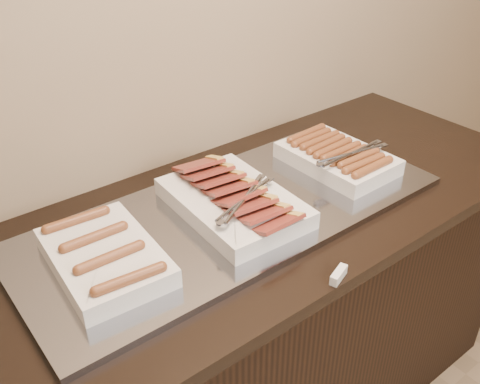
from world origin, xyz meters
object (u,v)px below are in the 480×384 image
warming_tray (234,213)px  counter (235,331)px  dish_right (338,157)px  dish_center (234,201)px  dish_left (104,256)px

warming_tray → counter: bearing=180.0°
dish_right → dish_center: bearing=179.0°
dish_center → dish_right: 0.41m
counter → dish_left: (-0.38, 0.00, 0.50)m
dish_left → dish_center: bearing=3.2°
dish_center → counter: bearing=56.2°
counter → dish_left: size_ratio=5.83×
counter → dish_left: 0.63m
counter → warming_tray: bearing=0.0°
dish_left → dish_right: bearing=3.4°
dish_left → dish_center: size_ratio=0.82×
dish_right → dish_left: bearing=178.8°
counter → dish_right: (0.41, -0.00, 0.50)m
warming_tray → dish_center: (-0.00, -0.00, 0.04)m
dish_left → dish_center: 0.38m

